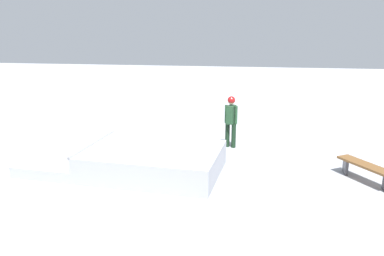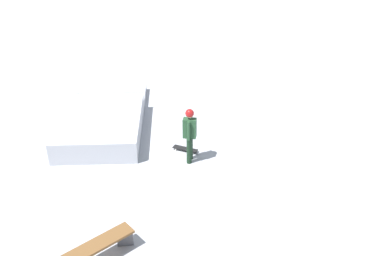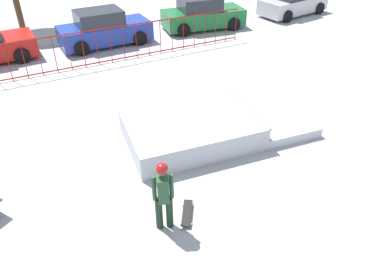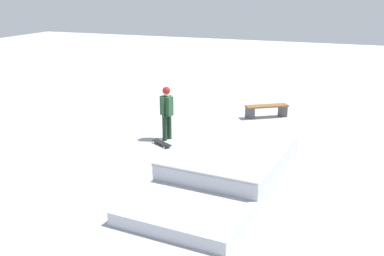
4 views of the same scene
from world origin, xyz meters
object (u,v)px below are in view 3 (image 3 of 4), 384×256
at_px(parked_car_green, 202,14).
at_px(parked_car_silver, 293,2).
at_px(parked_car_blue, 104,29).
at_px(skateboard, 187,213).
at_px(skate_ramp, 206,127).
at_px(skater, 163,191).

bearing_deg(parked_car_green, parked_car_silver, 5.82).
relative_size(parked_car_blue, parked_car_silver, 0.97).
relative_size(skateboard, parked_car_blue, 0.19).
xyz_separation_m(skate_ramp, skater, (-2.41, -2.66, 0.69)).
height_order(skateboard, parked_car_blue, parked_car_blue).
distance_m(skate_ramp, parked_car_blue, 8.80).
relative_size(parked_car_green, parked_car_silver, 0.98).
bearing_deg(skater, skateboard, 113.75).
xyz_separation_m(skateboard, parked_car_green, (6.31, 11.46, 0.65)).
distance_m(skate_ramp, skateboard, 3.19).
relative_size(skateboard, parked_car_silver, 0.18).
height_order(parked_car_green, parked_car_silver, same).
xyz_separation_m(skateboard, parked_car_blue, (1.18, 11.36, 0.65)).
xyz_separation_m(skate_ramp, skateboard, (-1.85, -2.59, -0.24)).
distance_m(parked_car_blue, parked_car_green, 5.14).
height_order(skate_ramp, skateboard, skate_ramp).
bearing_deg(parked_car_silver, parked_car_blue, 170.86).
relative_size(skater, parked_car_blue, 0.41).
xyz_separation_m(skater, parked_car_green, (6.87, 11.53, -0.28)).
bearing_deg(parked_car_green, skateboard, -112.77).
bearing_deg(parked_car_silver, skater, -147.22).
distance_m(skater, parked_car_silver, 17.10).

